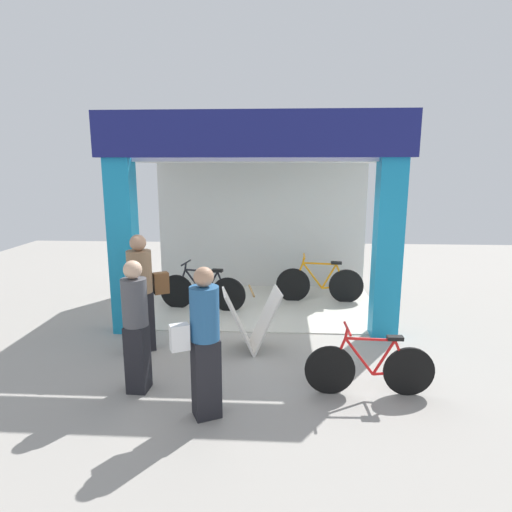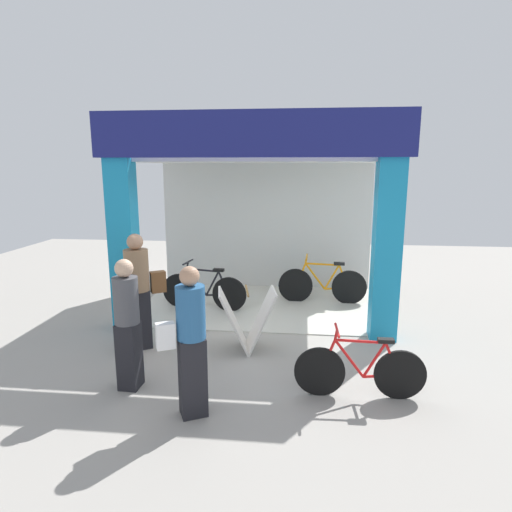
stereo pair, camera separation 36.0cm
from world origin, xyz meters
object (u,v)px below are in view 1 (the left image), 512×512
at_px(bicycle_inside_0, 320,284).
at_px(pedestrian_0, 136,326).
at_px(bicycle_parked_0, 370,368).
at_px(pedestrian_1, 142,291).
at_px(bicycle_inside_1, 203,291).
at_px(sandwich_board_sign, 252,320).
at_px(pedestrian_2, 204,342).

xyz_separation_m(bicycle_inside_0, pedestrian_0, (-2.52, -3.65, 0.45)).
height_order(bicycle_parked_0, pedestrian_1, pedestrian_1).
bearing_deg(bicycle_inside_1, bicycle_parked_0, -49.53).
relative_size(bicycle_inside_0, bicycle_parked_0, 1.13).
relative_size(sandwich_board_sign, pedestrian_1, 0.53).
height_order(bicycle_inside_0, pedestrian_2, pedestrian_2).
relative_size(bicycle_inside_0, pedestrian_2, 1.04).
xyz_separation_m(bicycle_parked_0, sandwich_board_sign, (-1.50, 1.22, 0.13)).
bearing_deg(bicycle_inside_1, sandwich_board_sign, -59.16).
distance_m(bicycle_inside_1, pedestrian_2, 3.65).
distance_m(bicycle_inside_1, sandwich_board_sign, 2.05).
relative_size(sandwich_board_sign, pedestrian_0, 0.57).
height_order(bicycle_inside_0, bicycle_inside_1, bicycle_inside_0).
height_order(bicycle_inside_0, pedestrian_0, pedestrian_0).
relative_size(bicycle_inside_0, pedestrian_0, 1.07).
xyz_separation_m(sandwich_board_sign, pedestrian_1, (-1.60, -0.10, 0.45)).
relative_size(bicycle_inside_0, sandwich_board_sign, 1.87).
xyz_separation_m(bicycle_inside_1, sandwich_board_sign, (1.05, -1.76, 0.09)).
xyz_separation_m(pedestrian_0, pedestrian_2, (0.91, -0.52, 0.04)).
xyz_separation_m(bicycle_inside_1, pedestrian_0, (-0.25, -3.03, 0.46)).
bearing_deg(sandwich_board_sign, bicycle_inside_1, 120.84).
height_order(bicycle_inside_0, sandwich_board_sign, bicycle_inside_0).
xyz_separation_m(bicycle_inside_1, pedestrian_2, (0.66, -3.55, 0.50)).
bearing_deg(pedestrian_1, bicycle_parked_0, -19.91).
relative_size(bicycle_inside_0, pedestrian_1, 1.00).
height_order(bicycle_inside_0, bicycle_parked_0, bicycle_inside_0).
height_order(pedestrian_0, pedestrian_2, pedestrian_2).
bearing_deg(bicycle_parked_0, sandwich_board_sign, 140.70).
distance_m(bicycle_parked_0, sandwich_board_sign, 1.94).
xyz_separation_m(bicycle_parked_0, pedestrian_0, (-2.80, -0.05, 0.49)).
relative_size(bicycle_inside_1, pedestrian_1, 0.96).
xyz_separation_m(bicycle_inside_0, pedestrian_1, (-2.82, -2.48, 0.53)).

